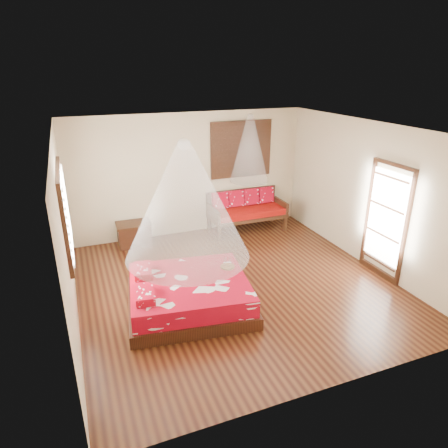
{
  "coord_description": "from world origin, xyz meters",
  "views": [
    {
      "loc": [
        -2.54,
        -5.87,
        3.73
      ],
      "look_at": [
        -0.17,
        0.18,
        1.15
      ],
      "focal_mm": 32.0,
      "sensor_mm": 36.0,
      "label": 1
    }
  ],
  "objects": [
    {
      "name": "room",
      "position": [
        0.0,
        0.0,
        1.4
      ],
      "size": [
        5.54,
        5.54,
        2.84
      ],
      "color": "black",
      "rests_on": "ground"
    },
    {
      "name": "bed",
      "position": [
        -1.02,
        -0.4,
        0.25
      ],
      "size": [
        2.2,
        2.04,
        0.63
      ],
      "rotation": [
        0.0,
        0.0,
        -0.14
      ],
      "color": "black",
      "rests_on": "floor"
    },
    {
      "name": "daybed",
      "position": [
        1.26,
        2.38,
        0.52
      ],
      "size": [
        1.82,
        0.81,
        0.95
      ],
      "color": "black",
      "rests_on": "floor"
    },
    {
      "name": "storage_chest",
      "position": [
        -1.43,
        2.45,
        0.26
      ],
      "size": [
        0.75,
        0.56,
        0.51
      ],
      "rotation": [
        0.0,
        0.0,
        -0.03
      ],
      "color": "black",
      "rests_on": "floor"
    },
    {
      "name": "shutter_panel",
      "position": [
        1.26,
        2.72,
        1.9
      ],
      "size": [
        1.52,
        0.06,
        1.32
      ],
      "color": "black",
      "rests_on": "wall_back"
    },
    {
      "name": "window_left",
      "position": [
        -2.71,
        0.2,
        1.7
      ],
      "size": [
        0.1,
        1.74,
        1.34
      ],
      "color": "black",
      "rests_on": "wall_left"
    },
    {
      "name": "glazed_door",
      "position": [
        2.72,
        -0.6,
        1.07
      ],
      "size": [
        0.08,
        1.02,
        2.16
      ],
      "color": "black",
      "rests_on": "floor"
    },
    {
      "name": "wine_tray",
      "position": [
        -0.26,
        -0.21,
        0.55
      ],
      "size": [
        0.24,
        0.24,
        0.2
      ],
      "rotation": [
        0.0,
        0.0,
        -0.38
      ],
      "color": "brown",
      "rests_on": "bed"
    },
    {
      "name": "mosquito_net_main",
      "position": [
        -1.01,
        -0.4,
        1.85
      ],
      "size": [
        1.93,
        1.93,
        1.8
      ],
      "primitive_type": "cone",
      "color": "white",
      "rests_on": "ceiling"
    },
    {
      "name": "mosquito_net_daybed",
      "position": [
        1.26,
        2.25,
        2.0
      ],
      "size": [
        0.89,
        0.89,
        1.5
      ],
      "primitive_type": "cone",
      "color": "white",
      "rests_on": "ceiling"
    }
  ]
}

